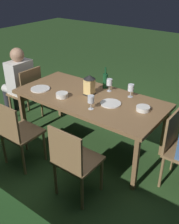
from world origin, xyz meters
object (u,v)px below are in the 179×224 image
at_px(lantern_centerpiece, 89,84).
at_px(wine_glass_b, 109,83).
at_px(green_bottle_on_table, 105,80).
at_px(plate_b, 111,103).
at_px(wine_glass_c, 131,88).
at_px(chair_side_right_a, 74,160).
at_px(dining_table, 90,100).
at_px(person_in_cream, 18,80).
at_px(bowl_bread, 62,95).
at_px(chair_head_far, 27,91).
at_px(bowl_olives, 143,108).
at_px(plate_a, 40,89).
at_px(wine_glass_a, 91,100).
at_px(chair_side_right_b, 17,131).

relative_size(lantern_centerpiece, wine_glass_b, 1.57).
xyz_separation_m(lantern_centerpiece, green_bottle_on_table, (-0.04, -0.30, -0.04)).
xyz_separation_m(lantern_centerpiece, plate_b, (-0.36, 0.06, -0.14)).
xyz_separation_m(lantern_centerpiece, wine_glass_c, (-0.46, -0.25, -0.03)).
bearing_deg(chair_side_right_a, dining_table, -62.86).
height_order(person_in_cream, bowl_bread, person_in_cream).
bearing_deg(chair_head_far, chair_side_right_a, 152.79).
bearing_deg(wine_glass_b, bowl_bread, 54.10).
bearing_deg(person_in_cream, wine_glass_c, -170.47).
bearing_deg(bowl_olives, wine_glass_b, -20.56).
bearing_deg(dining_table, green_bottle_on_table, -89.50).
bearing_deg(plate_a, wine_glass_a, 177.08).
bearing_deg(plate_a, bowl_bread, 179.18).
bearing_deg(green_bottle_on_table, bowl_bread, 64.79).
xyz_separation_m(chair_side_right_b, green_bottle_on_table, (-0.43, -1.20, 0.36)).
height_order(lantern_centerpiece, plate_b, lantern_centerpiece).
relative_size(chair_side_right_a, green_bottle_on_table, 3.00).
bearing_deg(dining_table, wine_glass_a, 129.53).
bearing_deg(plate_a, lantern_centerpiece, -157.39).
distance_m(chair_head_far, person_in_cream, 0.25).
bearing_deg(bowl_olives, plate_b, 12.26).
relative_size(plate_a, bowl_olives, 1.65).
distance_m(plate_b, bowl_bread, 0.63).
xyz_separation_m(chair_side_right_a, bowl_olives, (-0.28, -0.92, 0.28)).
height_order(chair_side_right_b, chair_head_far, same).
bearing_deg(green_bottle_on_table, bowl_olives, 158.41).
xyz_separation_m(green_bottle_on_table, wine_glass_a, (-0.21, 0.61, 0.01)).
bearing_deg(green_bottle_on_table, lantern_centerpiece, 83.06).
bearing_deg(wine_glass_b, dining_table, 71.20).
distance_m(wine_glass_c, plate_b, 0.35).
bearing_deg(chair_side_right_a, plate_b, -82.56).
bearing_deg(chair_side_right_b, wine_glass_a, -137.52).
bearing_deg(wine_glass_c, bowl_bread, 37.24).
bearing_deg(plate_b, bowl_olives, -167.74).
height_order(lantern_centerpiece, wine_glass_a, lantern_centerpiece).
distance_m(dining_table, plate_b, 0.33).
xyz_separation_m(chair_head_far, wine_glass_a, (-1.42, 0.26, 0.37)).
bearing_deg(chair_head_far, chair_side_right_b, 132.62).
bearing_deg(bowl_bread, dining_table, -141.43).
bearing_deg(chair_side_right_b, green_bottle_on_table, -109.74).
height_order(chair_head_far, wine_glass_c, wine_glass_c).
relative_size(wine_glass_c, plate_a, 0.65).
xyz_separation_m(chair_side_right_a, bowl_bread, (0.71, -0.63, 0.28)).
distance_m(green_bottle_on_table, bowl_bread, 0.63).
distance_m(dining_table, wine_glass_a, 0.37).
relative_size(chair_side_right_a, wine_glass_a, 5.15).
xyz_separation_m(dining_table, person_in_cream, (1.41, 0.00, -0.05)).
bearing_deg(person_in_cream, chair_side_right_b, 139.02).
distance_m(person_in_cream, plate_a, 0.77).
distance_m(lantern_centerpiece, green_bottle_on_table, 0.31).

